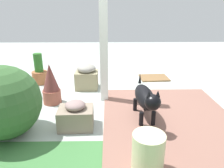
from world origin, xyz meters
The scene contains 12 objects.
ground_plane centered at (0.00, 0.00, 0.00)m, with size 12.00×12.00×0.00m, color #A4B1A9.
brick_path centered at (-0.73, 0.64, 0.01)m, with size 1.80×2.40×0.02m, color #855B4E.
porch_pillar centered at (0.17, -0.18, 1.04)m, with size 0.13×0.13×2.08m, color white.
stone_planter_nearest centered at (0.51, -0.70, 0.23)m, with size 0.41×0.37×0.47m.
stone_planter_mid centered at (0.52, 0.68, 0.16)m, with size 0.45×0.35×0.37m.
round_shrub centered at (1.32, 0.84, 0.43)m, with size 0.86×0.86×0.86m, color #335B2E.
terracotta_pot_broad centered at (1.67, -0.41, 0.22)m, with size 0.30×0.30×0.38m.
terracotta_pot_tall centered at (1.48, -0.99, 0.22)m, with size 0.30×0.30×0.61m.
terracotta_pot_spiky centered at (1.01, -0.06, 0.31)m, with size 0.29×0.29×0.65m.
dog centered at (-0.38, 0.53, 0.33)m, with size 0.27×0.84×0.58m.
ceramic_urn centered at (-0.25, 1.50, 0.21)m, with size 0.30×0.30×0.42m, color beige.
doormat centered at (-0.87, -1.24, 0.01)m, with size 0.59×0.45×0.03m, color brown.
Camera 1 is at (0.10, 3.10, 1.49)m, focal length 34.26 mm.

